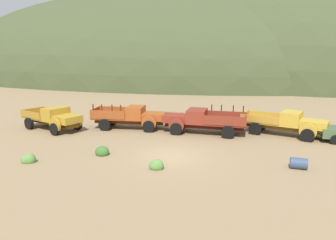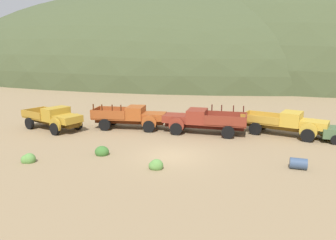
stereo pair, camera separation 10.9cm
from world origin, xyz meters
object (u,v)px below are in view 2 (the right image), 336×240
(truck_mustard, at_px, (56,118))
(truck_rust_red, at_px, (198,121))
(truck_faded_yellow, at_px, (290,123))
(truck_oxide_orange, at_px, (135,117))
(oil_drum_tipped, at_px, (298,164))

(truck_mustard, distance_m, truck_rust_red, 11.62)
(truck_faded_yellow, bearing_deg, truck_mustard, -153.62)
(truck_oxide_orange, bearing_deg, truck_rust_red, -6.36)
(truck_mustard, height_order, truck_oxide_orange, truck_oxide_orange)
(truck_rust_red, distance_m, truck_faded_yellow, 6.95)
(truck_oxide_orange, xyz_separation_m, truck_rust_red, (5.38, 0.13, 0.01))
(truck_mustard, distance_m, truck_oxide_orange, 6.40)
(truck_oxide_orange, distance_m, oil_drum_tipped, 13.65)
(truck_mustard, relative_size, truck_oxide_orange, 0.95)
(truck_oxide_orange, height_order, truck_faded_yellow, truck_oxide_orange)
(truck_mustard, bearing_deg, truck_oxide_orange, 39.21)
(truck_mustard, xyz_separation_m, oil_drum_tipped, (18.21, -3.73, -0.68))
(truck_rust_red, relative_size, truck_faded_yellow, 1.01)
(truck_faded_yellow, bearing_deg, truck_rust_red, -155.52)
(truck_oxide_orange, distance_m, truck_faded_yellow, 12.30)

